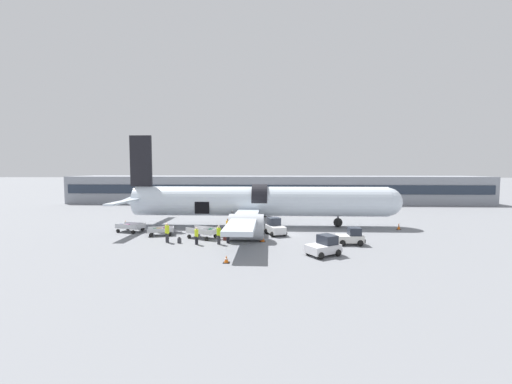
# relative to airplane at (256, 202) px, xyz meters

# --- Properties ---
(ground_plane) EXTENTS (500.00, 500.00, 0.00)m
(ground_plane) POSITION_rel_airplane_xyz_m (2.68, -4.40, -2.91)
(ground_plane) COLOR slate
(terminal_strip) EXTENTS (84.82, 11.69, 5.52)m
(terminal_strip) POSITION_rel_airplane_xyz_m (2.68, 29.03, -0.14)
(terminal_strip) COLOR gray
(terminal_strip) RESTS_ON ground_plane
(airplane) EXTENTS (34.16, 29.86, 11.03)m
(airplane) POSITION_rel_airplane_xyz_m (0.00, 0.00, 0.00)
(airplane) COLOR silver
(airplane) RESTS_ON ground_plane
(baggage_tug_lead) EXTENTS (3.10, 2.80, 1.61)m
(baggage_tug_lead) POSITION_rel_airplane_xyz_m (6.09, -12.76, -2.22)
(baggage_tug_lead) COLOR silver
(baggage_tug_lead) RESTS_ON ground_plane
(baggage_tug_mid) EXTENTS (2.50, 1.84, 1.58)m
(baggage_tug_mid) POSITION_rel_airplane_xyz_m (9.16, -9.01, -2.25)
(baggage_tug_mid) COLOR silver
(baggage_tug_mid) RESTS_ON ground_plane
(baggage_tug_rear) EXTENTS (2.44, 2.92, 1.78)m
(baggage_tug_rear) POSITION_rel_airplane_xyz_m (2.26, -4.97, -2.16)
(baggage_tug_rear) COLOR white
(baggage_tug_rear) RESTS_ON ground_plane
(baggage_cart_loading) EXTENTS (3.95, 2.64, 1.08)m
(baggage_cart_loading) POSITION_rel_airplane_xyz_m (-4.98, -7.01, -2.35)
(baggage_cart_loading) COLOR silver
(baggage_cart_loading) RESTS_ON ground_plane
(baggage_cart_queued) EXTENTS (3.60, 2.23, 0.84)m
(baggage_cart_queued) POSITION_rel_airplane_xyz_m (-9.68, -5.77, -2.50)
(baggage_cart_queued) COLOR #B7BABF
(baggage_cart_queued) RESTS_ON ground_plane
(baggage_cart_empty) EXTENTS (3.89, 2.44, 0.96)m
(baggage_cart_empty) POSITION_rel_airplane_xyz_m (-13.68, -4.22, -2.43)
(baggage_cart_empty) COLOR #B7BABF
(baggage_cart_empty) RESTS_ON ground_plane
(ground_crew_loader_a) EXTENTS (0.52, 0.52, 1.64)m
(ground_crew_loader_a) POSITION_rel_airplane_xyz_m (-2.20, -8.96, -2.04)
(ground_crew_loader_a) COLOR black
(ground_crew_loader_a) RESTS_ON ground_plane
(ground_crew_loader_b) EXTENTS (0.58, 0.44, 1.67)m
(ground_crew_loader_b) POSITION_rel_airplane_xyz_m (-2.70, -4.61, -2.03)
(ground_crew_loader_b) COLOR #2D2D33
(ground_crew_loader_b) RESTS_ON ground_plane
(ground_crew_driver) EXTENTS (0.50, 0.63, 1.80)m
(ground_crew_driver) POSITION_rel_airplane_xyz_m (-2.64, -5.68, -1.96)
(ground_crew_driver) COLOR black
(ground_crew_driver) RESTS_ON ground_plane
(ground_crew_supervisor) EXTENTS (0.55, 0.55, 1.74)m
(ground_crew_supervisor) POSITION_rel_airplane_xyz_m (-2.99, -9.47, -1.99)
(ground_crew_supervisor) COLOR #2D2D33
(ground_crew_supervisor) RESTS_ON ground_plane
(ground_crew_helper) EXTENTS (0.58, 0.58, 1.83)m
(ground_crew_helper) POSITION_rel_airplane_xyz_m (-7.99, -8.93, -1.94)
(ground_crew_helper) COLOR #2D2D33
(ground_crew_helper) RESTS_ON ground_plane
(ground_crew_marshal) EXTENTS (0.50, 0.53, 1.60)m
(ground_crew_marshal) POSITION_rel_airplane_xyz_m (-5.01, -9.68, -2.06)
(ground_crew_marshal) COLOR black
(ground_crew_marshal) RESTS_ON ground_plane
(suitcase_on_tarmac_upright) EXTENTS (0.35, 0.24, 0.58)m
(suitcase_on_tarmac_upright) POSITION_rel_airplane_xyz_m (-6.74, -9.23, -2.67)
(suitcase_on_tarmac_upright) COLOR #2D2D33
(suitcase_on_tarmac_upright) RESTS_ON ground_plane
(suitcase_on_tarmac_spare) EXTENTS (0.45, 0.40, 0.66)m
(suitcase_on_tarmac_spare) POSITION_rel_airplane_xyz_m (-2.64, -7.84, -2.63)
(suitcase_on_tarmac_spare) COLOR #4C1E1E
(suitcase_on_tarmac_spare) RESTS_ON ground_plane
(safety_cone_nose) EXTENTS (0.45, 0.45, 0.76)m
(safety_cone_nose) POSITION_rel_airplane_xyz_m (16.52, -1.44, -2.55)
(safety_cone_nose) COLOR black
(safety_cone_nose) RESTS_ON ground_plane
(safety_cone_engine_left) EXTENTS (0.48, 0.48, 0.56)m
(safety_cone_engine_left) POSITION_rel_airplane_xyz_m (-1.48, -15.20, -2.65)
(safety_cone_engine_left) COLOR black
(safety_cone_engine_left) RESTS_ON ground_plane
(safety_cone_wingtip) EXTENTS (0.57, 0.57, 0.77)m
(safety_cone_wingtip) POSITION_rel_airplane_xyz_m (1.02, -8.23, -2.54)
(safety_cone_wingtip) COLOR black
(safety_cone_wingtip) RESTS_ON ground_plane
(safety_cone_tail) EXTENTS (0.50, 0.50, 0.74)m
(safety_cone_tail) POSITION_rel_airplane_xyz_m (-15.80, -0.97, -2.56)
(safety_cone_tail) COLOR black
(safety_cone_tail) RESTS_ON ground_plane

